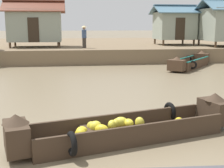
% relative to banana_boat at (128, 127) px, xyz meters
% --- Properties ---
extents(ground_plane, '(300.00, 300.00, 0.00)m').
position_rel_banana_boat_xyz_m(ground_plane, '(-1.39, 6.25, -0.30)').
color(ground_plane, '#7A6B51').
extents(riverbank_strip, '(160.00, 20.00, 1.05)m').
position_rel_banana_boat_xyz_m(riverbank_strip, '(-1.39, 24.01, 0.22)').
color(riverbank_strip, '#756047').
rests_on(riverbank_strip, ground).
extents(banana_boat, '(5.70, 2.55, 0.92)m').
position_rel_banana_boat_xyz_m(banana_boat, '(0.00, 0.00, 0.00)').
color(banana_boat, '#3D2D21').
rests_on(banana_boat, ground).
extents(fishing_skiff_distant, '(4.30, 4.81, 0.94)m').
position_rel_banana_boat_xyz_m(fishing_skiff_distant, '(6.40, 11.98, 0.03)').
color(fishing_skiff_distant, '#473323').
rests_on(fishing_skiff_distant, ground).
extents(stilt_house_left, '(4.64, 3.14, 3.58)m').
position_rel_banana_boat_xyz_m(stilt_house_left, '(-3.94, 17.84, 2.46)').
color(stilt_house_left, '#4C3826').
rests_on(stilt_house_left, riverbank_strip).
extents(stilt_house_mid_left, '(3.74, 3.48, 3.41)m').
position_rel_banana_boat_xyz_m(stilt_house_mid_left, '(7.68, 19.09, 2.44)').
color(stilt_house_mid_left, '#4C3826').
rests_on(stilt_house_mid_left, riverbank_strip).
extents(vendor_person, '(0.44, 0.44, 1.66)m').
position_rel_banana_boat_xyz_m(vendor_person, '(-0.25, 15.89, 1.67)').
color(vendor_person, '#332D28').
rests_on(vendor_person, riverbank_strip).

